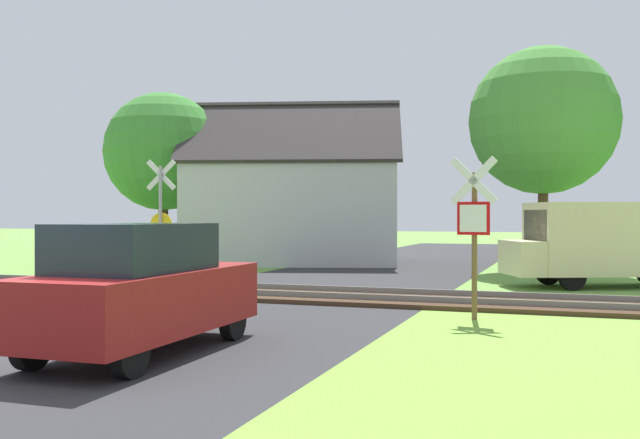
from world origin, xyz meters
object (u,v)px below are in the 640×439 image
(crossing_sign_far, at_px, (161,215))
(tree_right, at_px, (543,121))
(stop_sign_near, at_px, (474,226))
(parked_car, at_px, (141,289))
(tree_left, at_px, (163,152))
(house, at_px, (295,209))
(mail_truck, at_px, (606,240))

(crossing_sign_far, bearing_deg, tree_right, 27.67)
(stop_sign_near, bearing_deg, parked_car, 60.36)
(tree_left, relative_size, parked_car, 1.72)
(tree_left, bearing_deg, house, 17.67)
(crossing_sign_far, height_order, tree_left, tree_left)
(stop_sign_near, height_order, tree_right, tree_right)
(tree_right, height_order, tree_left, tree_right)
(tree_left, bearing_deg, mail_truck, -16.96)
(stop_sign_near, bearing_deg, mail_truck, -99.92)
(house, bearing_deg, stop_sign_near, -72.54)
(tree_right, bearing_deg, mail_truck, -70.77)
(stop_sign_near, height_order, parked_car, stop_sign_near)
(stop_sign_near, distance_m, house, 16.50)
(parked_car, bearing_deg, house, 104.53)
(tree_right, xyz_separation_m, parked_car, (-4.68, -16.97, -4.22))
(crossing_sign_far, xyz_separation_m, parked_car, (5.40, -9.18, -1.03))
(crossing_sign_far, distance_m, house, 9.47)
(stop_sign_near, relative_size, mail_truck, 0.57)
(tree_left, xyz_separation_m, parked_car, (10.14, -17.00, -3.62))
(tree_right, distance_m, mail_truck, 6.58)
(crossing_sign_far, distance_m, parked_car, 10.70)
(house, relative_size, parked_car, 2.45)
(mail_truck, bearing_deg, stop_sign_near, 137.01)
(stop_sign_near, height_order, tree_left, tree_left)
(crossing_sign_far, bearing_deg, house, 77.68)
(tree_left, bearing_deg, parked_car, -59.19)
(tree_left, bearing_deg, tree_right, -0.13)
(mail_truck, bearing_deg, parked_car, 128.24)
(stop_sign_near, relative_size, tree_right, 0.39)
(tree_right, xyz_separation_m, mail_truck, (1.75, -5.02, -3.88))
(tree_left, xyz_separation_m, mail_truck, (16.57, -5.05, -3.27))
(tree_left, distance_m, parked_car, 20.12)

